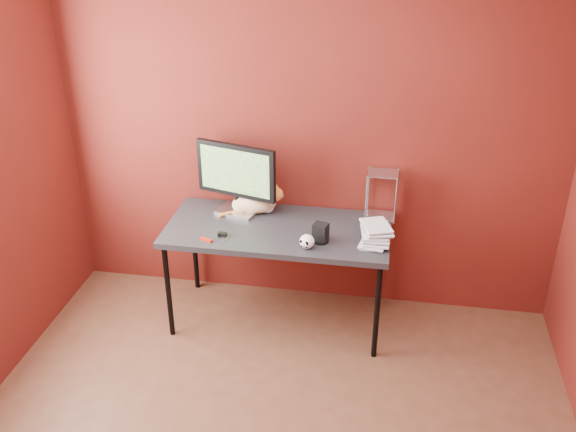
% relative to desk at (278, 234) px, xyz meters
% --- Properties ---
extents(room, '(3.52, 3.52, 2.61)m').
position_rel_desk_xyz_m(room, '(0.15, -1.37, 0.75)').
color(room, '#4F2B1B').
rests_on(room, ground).
extents(desk, '(1.50, 0.70, 0.75)m').
position_rel_desk_xyz_m(desk, '(0.00, 0.00, 0.00)').
color(desk, black).
rests_on(desk, ground).
extents(monitor, '(0.57, 0.25, 0.51)m').
position_rel_desk_xyz_m(monitor, '(-0.32, 0.17, 0.33)').
color(monitor, '#B0AFB4').
rests_on(monitor, desk).
extents(cat, '(0.43, 0.23, 0.21)m').
position_rel_desk_xyz_m(cat, '(-0.20, 0.19, 0.12)').
color(cat, orange).
rests_on(cat, desk).
extents(skull_mug, '(0.10, 0.10, 0.09)m').
position_rel_desk_xyz_m(skull_mug, '(0.23, -0.24, 0.10)').
color(skull_mug, white).
rests_on(skull_mug, desk).
extents(speaker, '(0.11, 0.11, 0.13)m').
position_rel_desk_xyz_m(speaker, '(0.30, -0.14, 0.11)').
color(speaker, black).
rests_on(speaker, desk).
extents(book_stack, '(0.23, 0.27, 1.33)m').
position_rel_desk_xyz_m(book_stack, '(0.58, -0.09, 0.72)').
color(book_stack, beige).
rests_on(book_stack, desk).
extents(wire_rack, '(0.21, 0.17, 0.34)m').
position_rel_desk_xyz_m(wire_rack, '(0.67, 0.27, 0.22)').
color(wire_rack, '#B0AFB4').
rests_on(wire_rack, desk).
extents(pocket_knife, '(0.09, 0.05, 0.02)m').
position_rel_desk_xyz_m(pocket_knife, '(-0.42, -0.26, 0.06)').
color(pocket_knife, '#9F1B0C').
rests_on(pocket_knife, desk).
extents(black_gadget, '(0.06, 0.03, 0.03)m').
position_rel_desk_xyz_m(black_gadget, '(-0.34, -0.18, 0.06)').
color(black_gadget, black).
rests_on(black_gadget, desk).
extents(washer, '(0.04, 0.04, 0.00)m').
position_rel_desk_xyz_m(washer, '(-0.32, -0.21, 0.05)').
color(washer, '#B0AFB4').
rests_on(washer, desk).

